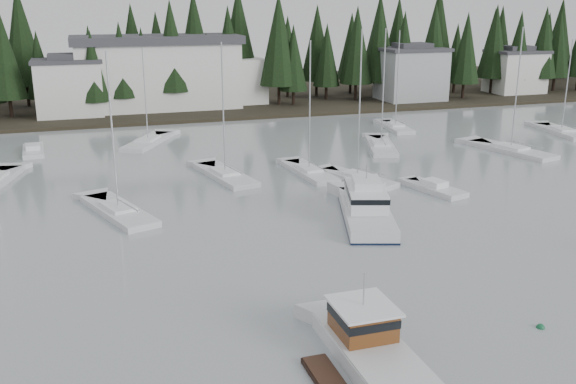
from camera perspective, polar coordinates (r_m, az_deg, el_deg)
The scene contains 20 objects.
far_shore_land at distance 117.39m, azimuth -9.74°, elevation 8.38°, with size 240.00×54.00×1.00m, color black.
conifer_treeline at distance 106.62m, azimuth -8.87°, elevation 7.61°, with size 200.00×22.00×20.00m, color black, non-canonical shape.
house_west at distance 97.82m, azimuth -18.90°, elevation 8.88°, with size 9.54×7.42×8.75m.
house_east_a at distance 109.98m, azimuth 10.88°, elevation 10.36°, with size 10.60×8.48×9.25m.
house_east_b at distance 123.60m, azimuth 19.58°, elevation 10.14°, with size 9.54×7.42×8.25m.
harbor_inn at distance 101.87m, azimuth -10.35°, elevation 10.41°, with size 29.50×11.50×10.90m.
lobster_boat_brown at distance 31.05m, azimuth 7.52°, elevation -14.14°, with size 4.80×9.38×4.64m.
cabin_cruiser_center at distance 50.38m, azimuth 6.94°, elevation -1.55°, with size 6.76×11.81×4.85m.
sailboat_0 at distance 53.02m, azimuth -14.82°, elevation -1.82°, with size 5.82×10.28×13.35m.
sailboat_1 at distance 86.82m, azimuth 9.50°, elevation 5.60°, with size 3.45×8.62×13.30m.
sailboat_3 at distance 61.04m, azimuth 6.18°, elevation 1.09°, with size 5.44×8.77×14.54m.
sailboat_5 at distance 89.94m, azimuth 23.12°, elevation 4.86°, with size 4.29×10.20×12.38m.
sailboat_6 at distance 62.19m, azimuth -5.61°, elevation 1.38°, with size 4.72×10.15×13.31m.
sailboat_7 at distance 75.19m, azimuth 8.26°, elevation 3.95°, with size 5.94×10.55×14.02m.
sailboat_8 at distance 76.67m, azimuth 19.18°, elevation 3.44°, with size 5.40×11.13×14.24m.
sailboat_10 at distance 78.52m, azimuth -12.31°, elevation 4.27°, with size 7.35×10.36×11.77m.
sailboat_12 at distance 63.02m, azimuth 1.89°, elevation 1.66°, with size 3.27×9.15×13.41m.
runabout_1 at distance 58.82m, azimuth 12.87°, elevation 0.20°, with size 3.70×6.59×1.42m.
runabout_3 at distance 77.19m, azimuth -21.68°, elevation 3.32°, with size 2.57×6.41×1.42m.
mooring_buoy_green at distance 36.58m, azimuth 21.52°, elevation -11.16°, with size 0.44×0.44×0.44m, color #145933.
Camera 1 is at (-16.23, -18.11, 16.33)m, focal length 40.00 mm.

